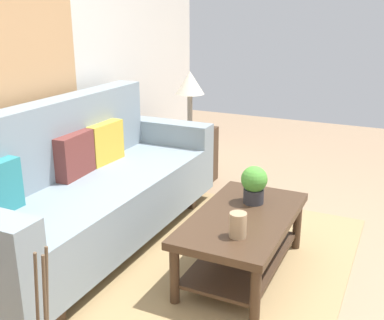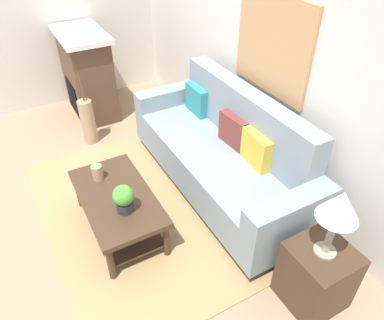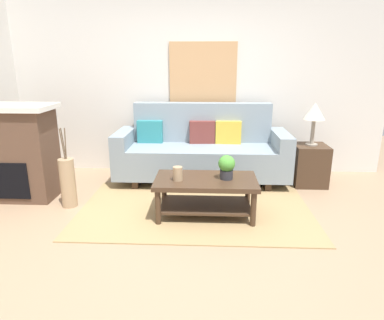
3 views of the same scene
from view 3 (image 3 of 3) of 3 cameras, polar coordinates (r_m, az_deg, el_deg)
name	(u,v)px [view 3 (image 3 of 3)]	position (r m, az deg, el deg)	size (l,w,h in m)	color
ground_plane	(193,230)	(3.49, 0.22, -11.75)	(9.52, 9.52, 0.00)	#9E7F60
wall_back	(199,82)	(5.15, 1.24, 13.00)	(5.52, 0.10, 2.70)	silver
area_rug	(195,209)	(3.94, 0.53, -8.27)	(2.63, 1.62, 0.01)	#A38456
couch	(202,151)	(4.76, 1.67, 1.51)	(2.37, 0.84, 1.08)	gray
throw_pillow_teal	(150,132)	(4.89, -7.09, 4.80)	(0.36, 0.12, 0.32)	teal
throw_pillow_maroon	(202,132)	(4.82, 1.72, 4.75)	(0.36, 0.12, 0.32)	brown
throw_pillow_mustard	(228,132)	(4.83, 6.17, 4.68)	(0.36, 0.12, 0.32)	gold
coffee_table	(206,189)	(3.68, 2.33, -4.86)	(1.10, 0.60, 0.43)	#422D1E
tabletop_vase	(178,174)	(3.57, -2.43, -2.32)	(0.10, 0.10, 0.15)	tan
potted_plant_tabletop	(227,166)	(3.61, 5.88, -1.06)	(0.18, 0.18, 0.26)	#2D2D33
side_table	(309,165)	(4.90, 19.23, -0.79)	(0.44, 0.44, 0.56)	#422D1E
table_lamp	(315,113)	(4.76, 20.03, 7.47)	(0.28, 0.28, 0.57)	gray
fireplace	(15,152)	(4.64, -27.75, 1.22)	(1.02, 0.58, 1.16)	brown
floor_vase	(68,183)	(4.18, -20.25, -3.66)	(0.17, 0.17, 0.58)	tan
floor_vase_branch_a	(65,144)	(4.05, -20.63, 2.60)	(0.01, 0.01, 0.36)	brown
floor_vase_branch_b	(63,143)	(4.07, -20.93, 2.66)	(0.01, 0.01, 0.36)	brown
floor_vase_branch_c	(62,144)	(4.04, -21.11, 2.54)	(0.01, 0.01, 0.36)	brown
framed_painting	(203,73)	(5.07, 1.87, 14.45)	(0.98, 0.03, 0.88)	tan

